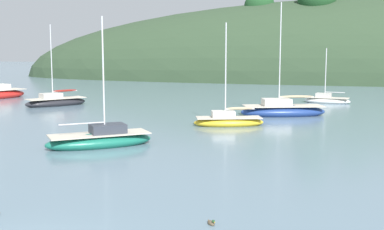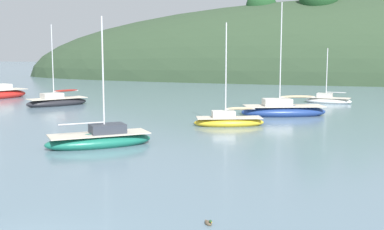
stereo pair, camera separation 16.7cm
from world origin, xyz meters
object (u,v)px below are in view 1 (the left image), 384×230
sailboat_navy_dinghy (100,140)px  sailboat_red_portside (327,100)px  sailboat_orange_cutter (56,102)px  sailboat_grey_yawl (228,121)px  duck_straggler (211,223)px  sailboat_blue_center (282,111)px

sailboat_navy_dinghy → sailboat_red_portside: bearing=63.1°
sailboat_orange_cutter → sailboat_grey_yawl: bearing=-25.8°
sailboat_orange_cutter → sailboat_grey_yawl: (18.43, -8.92, -0.04)m
sailboat_orange_cutter → sailboat_grey_yawl: 20.47m
sailboat_orange_cutter → sailboat_grey_yawl: sailboat_orange_cutter is taller
sailboat_red_portside → sailboat_grey_yawl: 18.92m
sailboat_grey_yawl → duck_straggler: 20.18m
sailboat_red_portside → sailboat_navy_dinghy: sailboat_navy_dinghy is taller
sailboat_orange_cutter → sailboat_navy_dinghy: (12.56, -18.08, -0.01)m
duck_straggler → sailboat_red_portside: bearing=82.3°
sailboat_blue_center → sailboat_orange_cutter: (-21.99, 2.59, -0.05)m
sailboat_orange_cutter → sailboat_navy_dinghy: bearing=-55.2°
sailboat_red_portside → sailboat_orange_cutter: 27.34m
sailboat_blue_center → duck_straggler: 26.37m
sailboat_blue_center → sailboat_navy_dinghy: sailboat_blue_center is taller
sailboat_blue_center → sailboat_orange_cutter: sailboat_blue_center is taller
sailboat_blue_center → sailboat_red_portside: bearing=70.0°
sailboat_grey_yawl → duck_straggler: sailboat_grey_yawl is taller
sailboat_red_portside → sailboat_orange_cutter: sailboat_orange_cutter is taller
sailboat_grey_yawl → duck_straggler: (2.52, -20.02, -0.29)m
sailboat_navy_dinghy → duck_straggler: 13.73m
sailboat_orange_cutter → duck_straggler: size_ratio=21.00×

